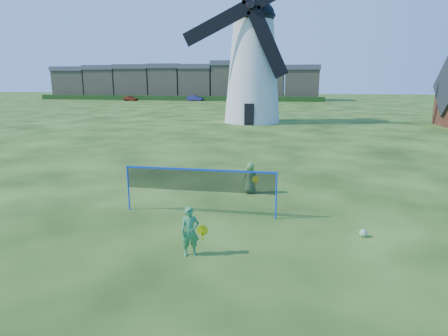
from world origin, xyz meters
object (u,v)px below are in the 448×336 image
Objects in this scene: player_boy at (250,178)px; windmill at (253,63)px; play_ball at (363,233)px; car_left at (131,98)px; badminton_net at (200,181)px; car_right at (195,98)px; player_girl at (190,232)px.

windmill is at bearing -98.22° from player_boy.
windmill is at bearing 102.05° from play_ball.
car_left is at bearing 118.78° from play_ball.
badminton_net reaches higher than car_right.
badminton_net reaches higher than player_boy.
car_right is at bearing 112.74° from windmill.
windmill reaches higher than car_right.
badminton_net is 3.94× the size of player_girl.
car_right is (-21.93, 66.40, 0.44)m from play_ball.
play_ball is 0.07× the size of car_right.
player_girl is 0.38× the size of car_right.
badminton_net is 1.59× the size of car_left.
windmill reaches higher than badminton_net.
windmill is 3.52× the size of badminton_net.
player_girl is at bearing 66.63° from player_boy.
play_ball is at bearing -154.10° from car_left.
play_ball is at bearing -77.95° from windmill.
car_right reaches higher than play_ball.
badminton_net is 67.56m from car_right.
badminton_net reaches higher than play_ball.
windmill is at bearing -143.40° from car_left.
badminton_net is 1.51× the size of car_right.
car_left is at bearing -76.33° from player_boy.
player_girl reaches higher than car_right.
badminton_net reaches higher than car_left.
windmill is 14.51× the size of player_boy.
badminton_net is 3.02m from player_boy.
play_ball is at bearing -11.27° from badminton_net.
player_girl is 5.66m from player_boy.
car_left is (-30.45, 65.67, -0.10)m from player_girl.
car_right is (-15.82, 37.76, -5.49)m from windmill.
play_ball is 0.07× the size of car_left.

